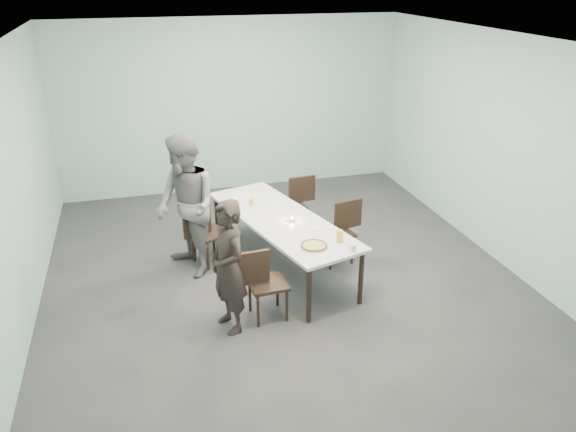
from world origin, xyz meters
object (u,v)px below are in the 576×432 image
object	(u,v)px
chair_near_left	(261,280)
side_plate	(315,228)
table	(281,222)
beer_glass	(340,236)
chair_far_left	(205,230)
amber_tumbler	(251,202)
diner_near	(228,267)
tealight	(292,220)
pizza	(314,246)
chair_far_right	(295,200)
water_tumbler	(352,248)
diner_far	(186,206)
chair_near_right	(341,227)

from	to	relation	value
chair_near_left	side_plate	bearing A→B (deg)	32.63
table	beer_glass	bearing A→B (deg)	-60.33
table	chair_near_left	distance (m)	1.18
chair_far_left	amber_tumbler	distance (m)	0.74
diner_near	beer_glass	world-z (taller)	diner_near
side_plate	diner_near	bearing A→B (deg)	-149.52
tealight	pizza	bearing A→B (deg)	-86.41
chair_far_right	diner_near	world-z (taller)	diner_near
water_tumbler	diner_near	bearing A→B (deg)	-179.09
chair_far_right	diner_far	size ratio (longest dim) A/B	0.47
tealight	water_tumbler	bearing A→B (deg)	-66.12
table	chair_near_right	world-z (taller)	chair_near_right
table	tealight	xyz separation A→B (m)	(0.10, -0.12, 0.08)
chair_far_left	beer_glass	size ratio (longest dim) A/B	5.80
chair_far_right	amber_tumbler	xyz separation A→B (m)	(-0.79, -0.56, 0.29)
table	water_tumbler	xyz separation A→B (m)	(0.54, -1.12, 0.10)
chair_near_left	diner_near	world-z (taller)	diner_near
chair_far_left	pizza	world-z (taller)	chair_far_left
water_tumbler	amber_tumbler	distance (m)	1.86
tealight	diner_near	bearing A→B (deg)	-134.49
chair_near_left	chair_far_left	distance (m)	1.53
chair_near_left	tealight	bearing A→B (deg)	52.23
side_plate	water_tumbler	size ratio (longest dim) A/B	2.00
beer_glass	diner_near	bearing A→B (deg)	-168.21
chair_far_left	side_plate	distance (m)	1.55
chair_far_left	amber_tumbler	size ratio (longest dim) A/B	10.88
table	amber_tumbler	world-z (taller)	amber_tumbler
table	side_plate	world-z (taller)	side_plate
table	chair_far_left	bearing A→B (deg)	155.93
side_plate	pizza	bearing A→B (deg)	-110.08
tealight	chair_near_right	bearing A→B (deg)	11.72
chair_near_right	table	bearing A→B (deg)	-9.67
pizza	chair_far_right	bearing A→B (deg)	79.94
side_plate	water_tumbler	xyz separation A→B (m)	(0.22, -0.70, 0.04)
pizza	chair_near_left	bearing A→B (deg)	-168.08
chair_near_right	pizza	xyz separation A→B (m)	(-0.69, -0.93, 0.27)
chair_near_right	side_plate	bearing A→B (deg)	29.48
water_tumbler	amber_tumbler	bearing A→B (deg)	116.21
chair_far_left	diner_far	world-z (taller)	diner_far
tealight	amber_tumbler	size ratio (longest dim) A/B	0.70
diner_near	tealight	bearing A→B (deg)	117.92
amber_tumbler	beer_glass	bearing A→B (deg)	-61.51
diner_near	water_tumbler	bearing A→B (deg)	73.31
chair_near_left	side_plate	size ratio (longest dim) A/B	4.83
table	beer_glass	distance (m)	0.99
diner_far	water_tumbler	world-z (taller)	diner_far
water_tumbler	chair_far_right	bearing A→B (deg)	90.88
chair_far_left	side_plate	size ratio (longest dim) A/B	4.83
beer_glass	amber_tumbler	size ratio (longest dim) A/B	1.88
side_plate	tealight	size ratio (longest dim) A/B	3.21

